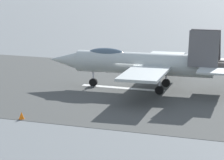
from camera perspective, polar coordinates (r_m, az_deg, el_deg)
ground_plane at (r=52.79m, az=1.96°, el=-0.88°), size 400.00×400.00×0.00m
runway_strip at (r=52.79m, az=1.98°, el=-0.88°), size 240.00×26.00×0.02m
fighter_jet at (r=52.19m, az=3.09°, el=1.72°), size 17.11×15.08×5.67m
marker_cone_mid at (r=43.19m, az=-8.98°, el=-3.52°), size 0.44×0.44×0.55m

